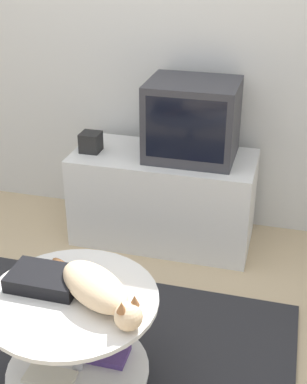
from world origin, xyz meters
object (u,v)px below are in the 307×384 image
(tv, at_px, (192,120))
(speaker, at_px, (91,142))
(cat, at_px, (98,289))
(dvd_box, at_px, (45,279))

(tv, relative_size, speaker, 4.37)
(tv, distance_m, cat, 1.33)
(tv, height_order, cat, tv)
(speaker, height_order, cat, speaker)
(speaker, xyz_separation_m, dvd_box, (0.27, -1.19, -0.08))
(tv, bearing_deg, dvd_box, -103.79)
(cat, bearing_deg, tv, 121.03)
(speaker, relative_size, cat, 0.24)
(dvd_box, relative_size, cat, 0.58)
(tv, bearing_deg, speaker, -172.06)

